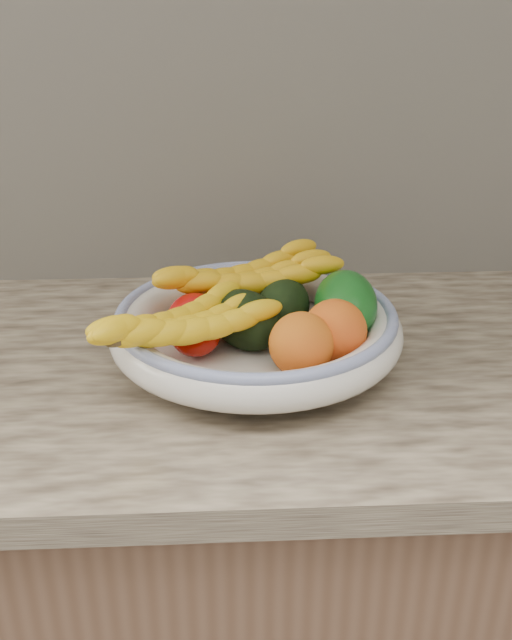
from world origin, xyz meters
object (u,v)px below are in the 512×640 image
object	(u,v)px
banana_bunch_back	(246,282)
fruit_bowl	(256,328)
banana_bunch_front	(182,329)
green_mango	(345,305)

from	to	relation	value
banana_bunch_back	fruit_bowl	bearing A→B (deg)	-100.27
fruit_bowl	banana_bunch_front	xyz separation A→B (m)	(-0.09, -0.07, 0.03)
green_mango	fruit_bowl	bearing A→B (deg)	-178.41
green_mango	banana_bunch_back	distance (m)	0.14
fruit_bowl	banana_bunch_front	world-z (taller)	banana_bunch_front
fruit_bowl	banana_bunch_front	bearing A→B (deg)	-143.12
green_mango	banana_bunch_front	bearing A→B (deg)	-162.08
banana_bunch_back	green_mango	bearing A→B (deg)	-43.71
banana_bunch_back	banana_bunch_front	xyz separation A→B (m)	(-0.08, -0.14, -0.01)
banana_bunch_back	banana_bunch_front	bearing A→B (deg)	-141.20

